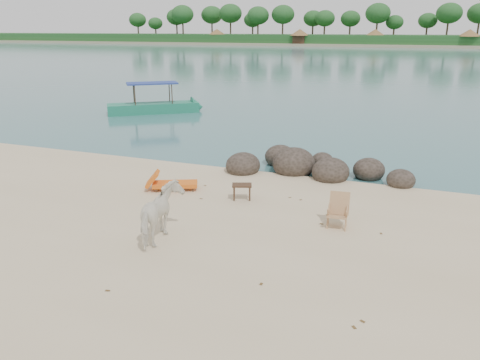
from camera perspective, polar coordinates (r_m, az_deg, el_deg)
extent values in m
plane|color=#35666A|center=(99.56, 18.91, 14.26)|extent=(400.00, 400.00, 0.00)
cube|color=tan|center=(179.47, 20.14, 15.41)|extent=(420.00, 90.00, 1.40)
cube|color=#1E4C1E|center=(144.44, 19.85, 15.82)|extent=(420.00, 18.00, 2.40)
ellipsoid|color=#2B241C|center=(16.84, 0.36, 1.70)|extent=(1.23, 1.35, 0.92)
ellipsoid|color=#2B241C|center=(16.99, 6.58, 1.91)|extent=(1.53, 1.68, 1.15)
ellipsoid|color=#2B241C|center=(16.35, 10.97, 0.89)|extent=(1.28, 1.41, 0.96)
ellipsoid|color=#2B241C|center=(16.98, 15.43, 1.10)|extent=(1.10, 1.21, 0.83)
ellipsoid|color=#2B241C|center=(16.27, 19.00, -0.09)|extent=(0.93, 1.03, 0.70)
ellipsoid|color=#2B241C|center=(18.13, 4.91, 2.79)|extent=(1.17, 1.29, 0.88)
ellipsoid|color=#2B241C|center=(17.99, 9.99, 2.26)|extent=(0.82, 0.91, 0.62)
imported|color=white|center=(11.39, -9.57, -4.25)|extent=(1.00, 1.71, 1.36)
plane|color=brown|center=(12.36, 16.80, -6.39)|extent=(0.12, 0.12, 0.00)
plane|color=brown|center=(8.70, 13.71, -17.20)|extent=(0.14, 0.14, 0.00)
plane|color=brown|center=(14.19, 7.41, -2.52)|extent=(0.13, 0.13, 0.00)
plane|color=brown|center=(8.88, 14.69, -16.48)|extent=(0.13, 0.13, 0.00)
plane|color=brown|center=(14.22, -4.75, -2.39)|extent=(0.10, 0.10, 0.00)
plane|color=brown|center=(9.69, 2.60, -12.69)|extent=(0.10, 0.10, 0.00)
plane|color=brown|center=(14.34, 6.10, -2.24)|extent=(0.14, 0.14, 0.00)
plane|color=brown|center=(15.37, -4.26, -0.79)|extent=(0.14, 0.14, 0.00)
plane|color=brown|center=(13.19, 10.59, -4.32)|extent=(0.14, 0.14, 0.00)
plane|color=brown|center=(12.58, 9.90, -5.41)|extent=(0.13, 0.13, 0.00)
plane|color=brown|center=(9.82, -15.83, -12.99)|extent=(0.12, 0.12, 0.00)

